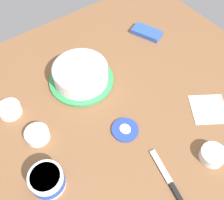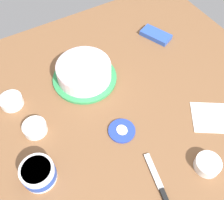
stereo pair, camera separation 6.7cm
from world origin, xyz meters
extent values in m
plane|color=brown|center=(0.00, 0.00, 0.00)|extent=(1.54, 1.54, 0.00)
cylinder|color=#339351|center=(-0.30, -0.06, 0.01)|extent=(0.30, 0.30, 0.01)
cylinder|color=pink|center=(-0.30, -0.06, 0.04)|extent=(0.23, 0.23, 0.06)
cylinder|color=white|center=(-0.30, -0.06, 0.05)|extent=(0.25, 0.25, 0.07)
ellipsoid|color=white|center=(-0.30, -0.06, 0.09)|extent=(0.25, 0.25, 0.03)
cylinder|color=white|center=(0.05, -0.41, 0.04)|extent=(0.12, 0.12, 0.08)
cylinder|color=#2347B2|center=(0.05, -0.41, 0.04)|extent=(0.12, 0.12, 0.04)
cylinder|color=white|center=(0.05, -0.41, 0.08)|extent=(0.10, 0.10, 0.01)
cylinder|color=#233DAD|center=(0.03, -0.05, 0.01)|extent=(0.11, 0.11, 0.01)
ellipsoid|color=white|center=(0.03, -0.05, 0.01)|extent=(0.05, 0.04, 0.01)
cube|color=silver|center=(0.24, -0.04, 0.01)|extent=(0.14, 0.05, 0.00)
cube|color=black|center=(0.35, -0.06, 0.01)|extent=(0.10, 0.04, 0.01)
cylinder|color=white|center=(-0.15, -0.36, 0.02)|extent=(0.10, 0.10, 0.04)
cylinder|color=green|center=(-0.15, -0.36, 0.02)|extent=(0.08, 0.08, 0.01)
ellipsoid|color=green|center=(-0.15, -0.36, 0.02)|extent=(0.07, 0.07, 0.02)
cylinder|color=white|center=(-0.33, -0.40, 0.02)|extent=(0.10, 0.10, 0.04)
cylinder|color=yellow|center=(-0.33, -0.40, 0.02)|extent=(0.08, 0.08, 0.01)
ellipsoid|color=yellow|center=(-0.33, -0.40, 0.03)|extent=(0.07, 0.07, 0.02)
cylinder|color=white|center=(0.32, 0.15, 0.02)|extent=(0.10, 0.10, 0.04)
cylinder|color=orange|center=(0.32, 0.15, 0.02)|extent=(0.08, 0.08, 0.01)
ellipsoid|color=orange|center=(0.32, 0.15, 0.03)|extent=(0.07, 0.07, 0.02)
cube|color=#2D51B2|center=(-0.37, 0.40, 0.01)|extent=(0.18, 0.13, 0.03)
cube|color=white|center=(0.16, 0.31, 0.00)|extent=(0.21, 0.21, 0.01)
camera|label=1|loc=(0.43, -0.41, 0.96)|focal=42.42mm
camera|label=2|loc=(0.47, -0.35, 0.96)|focal=42.42mm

